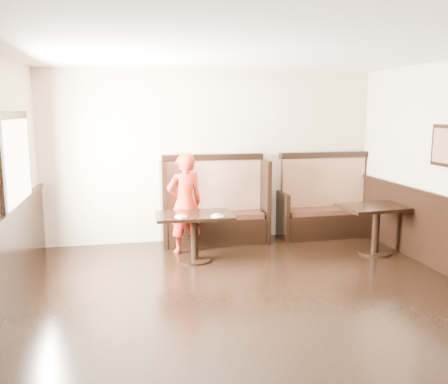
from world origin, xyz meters
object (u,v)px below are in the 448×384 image
object	(u,v)px
child	(185,203)
table_main	(194,225)
booth_main	(215,211)
table_neighbor	(376,218)
booth_neighbor	(325,208)

from	to	relation	value
child	table_main	bearing A→B (deg)	86.73
booth_main	table_neighbor	world-z (taller)	booth_main
table_neighbor	child	world-z (taller)	child
booth_neighbor	booth_main	bearing A→B (deg)	179.95
booth_neighbor	table_neighbor	distance (m)	1.18
table_main	table_neighbor	distance (m)	2.76
table_neighbor	booth_neighbor	bearing A→B (deg)	101.98
booth_neighbor	table_neighbor	size ratio (longest dim) A/B	1.48
table_neighbor	child	xyz separation A→B (m)	(-2.83, 0.65, 0.21)
table_main	table_neighbor	bearing A→B (deg)	-2.12
booth_main	table_neighbor	distance (m)	2.55
table_main	table_neighbor	size ratio (longest dim) A/B	1.00
table_main	child	xyz separation A→B (m)	(-0.08, 0.46, 0.23)
booth_neighbor	table_neighbor	world-z (taller)	booth_neighbor
booth_neighbor	child	distance (m)	2.56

